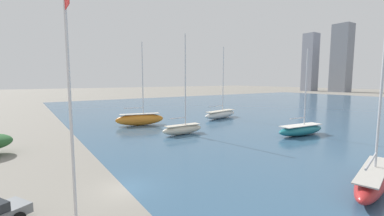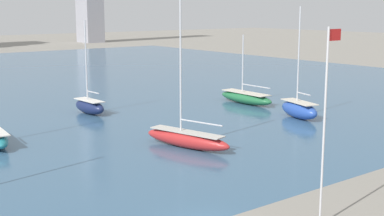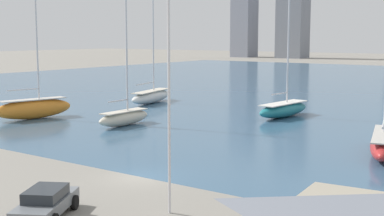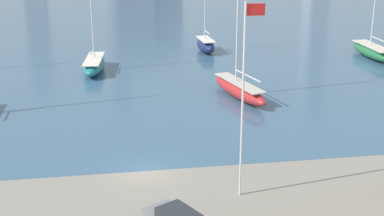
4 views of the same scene
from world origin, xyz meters
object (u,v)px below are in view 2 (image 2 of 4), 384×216
Objects in this scene: sailboat_navy at (90,106)px; sailboat_blue at (299,109)px; flag_pole at (325,121)px; sailboat_red at (187,138)px; sailboat_green at (246,97)px.

sailboat_blue is at bearing -46.91° from sailboat_navy.
flag_pole is 0.90× the size of sailboat_blue.
sailboat_navy is at bearing 82.66° from flag_pole.
sailboat_blue is 19.90m from sailboat_red.
sailboat_red reaches higher than sailboat_navy.
sailboat_navy is 21.39m from sailboat_red.
sailboat_blue reaches higher than flag_pole.
sailboat_navy is 26.75m from sailboat_blue.
sailboat_red is (-21.70, -14.41, 0.06)m from sailboat_green.
sailboat_blue reaches higher than sailboat_navy.
flag_pole is 44.09m from sailboat_green.
sailboat_red is at bearing -146.64° from sailboat_green.
sailboat_green is at bearing 52.54° from flag_pole.
sailboat_blue is (24.59, 23.05, -5.54)m from flag_pole.
sailboat_green is 0.73× the size of sailboat_blue.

